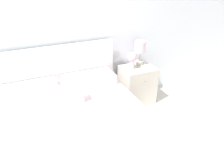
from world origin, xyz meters
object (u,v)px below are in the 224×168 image
at_px(bed, 78,136).
at_px(table_lamp, 140,49).
at_px(flower_vase, 132,59).
at_px(nightstand, 137,85).

xyz_separation_m(bed, table_lamp, (1.29, 0.87, 0.59)).
relative_size(bed, flower_vase, 8.36).
relative_size(bed, table_lamp, 5.58).
bearing_deg(table_lamp, flower_vase, -152.01).
distance_m(table_lamp, flower_vase, 0.23).
bearing_deg(bed, flower_vase, 34.74).
xyz_separation_m(table_lamp, flower_vase, (-0.18, -0.10, -0.10)).
relative_size(nightstand, flower_vase, 2.38).
relative_size(bed, nightstand, 3.51).
bearing_deg(bed, table_lamp, 33.84).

